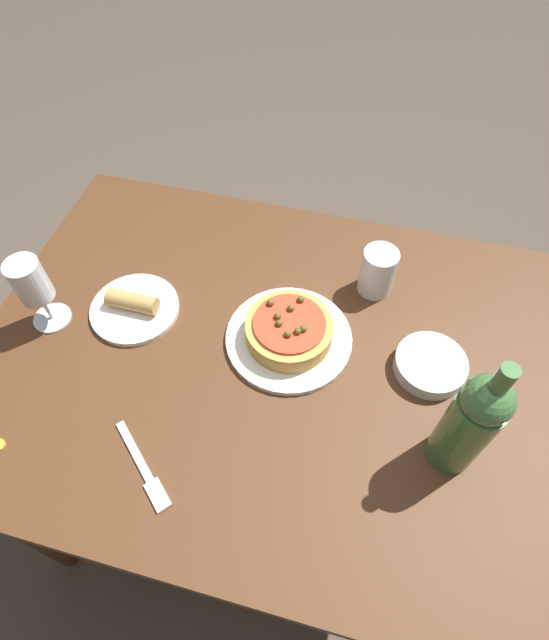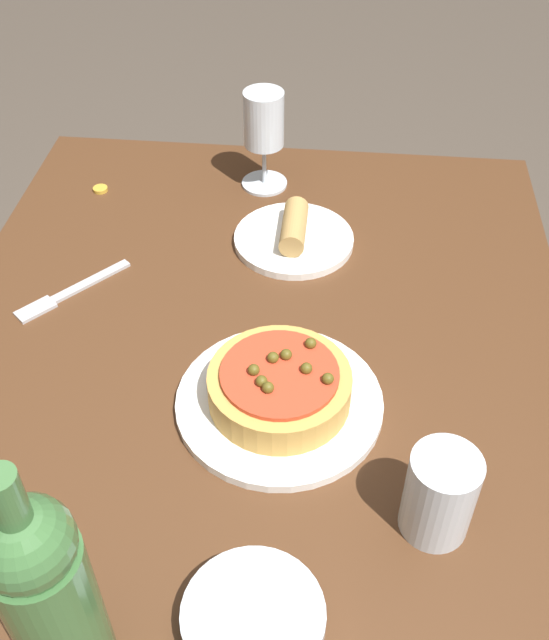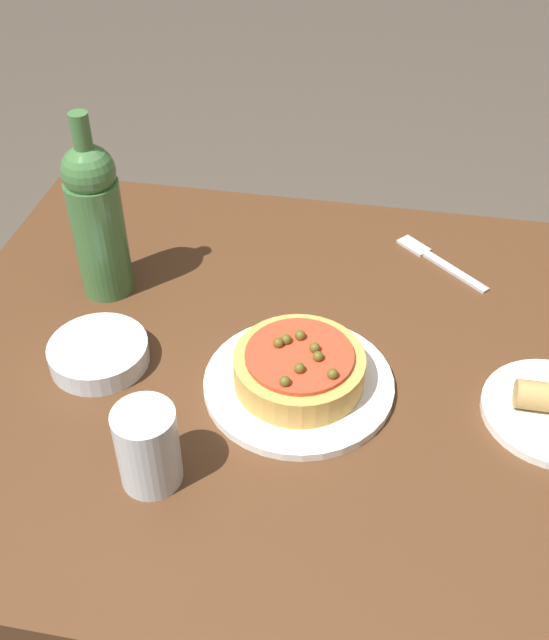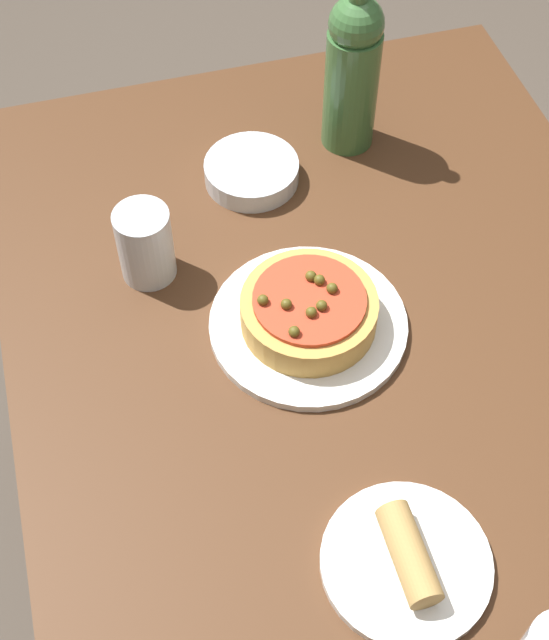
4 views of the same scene
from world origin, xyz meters
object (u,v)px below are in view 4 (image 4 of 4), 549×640
Objects in this scene: pizza at (309,310)px; wine_bottle at (352,70)px; dining_table at (345,390)px; water_cup at (145,244)px; dinner_plate at (308,324)px; side_bowl at (252,172)px; side_plate at (407,560)px.

wine_bottle is at bearing -26.16° from pizza.
water_cup is at bearing 50.32° from dining_table.
wine_bottle is 0.38m from water_cup.
side_bowl is (0.27, 0.00, 0.01)m from dinner_plate.
dinner_plate is at bearing 49.61° from dining_table.
water_cup is at bearing 50.49° from dinner_plate.
wine_bottle is 2.67× the size of water_cup.
side_plate is (-0.60, -0.01, -0.00)m from side_bowl.
water_cup reaches higher than side_bowl.
side_bowl is (-0.04, 0.16, -0.11)m from wine_bottle.
dining_table is 0.31m from side_plate.
pizza reaches higher than side_bowl.
pizza is at bearing 153.84° from wine_bottle.
dinner_plate is at bearing -129.51° from water_cup.
water_cup is at bearing 21.46° from side_plate.
pizza is 0.60× the size of wine_bottle.
wine_bottle reaches higher than side_bowl.
dinner_plate is 0.32m from side_plate.
wine_bottle is 0.67m from side_plate.
pizza is (0.04, 0.04, 0.14)m from dining_table.
water_cup reaches higher than dining_table.
wine_bottle is at bearing -17.49° from dining_table.
dining_table is at bearing -129.68° from water_cup.
water_cup reaches higher than side_plate.
side_bowl is at bearing 1.06° from side_plate.
side_bowl is at bearing -53.32° from water_cup.
pizza is 1.26× the size of side_bowl.
side_bowl is at bearing 0.38° from pizza.
pizza is 0.36m from wine_bottle.
side_bowl is at bearing 8.43° from dining_table.
wine_bottle is at bearing -74.11° from side_bowl.
side_bowl reaches higher than dining_table.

